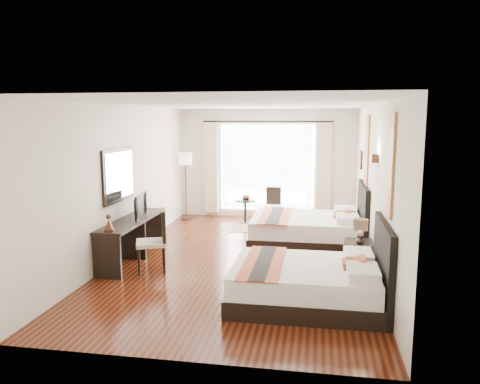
% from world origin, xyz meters
% --- Properties ---
extents(floor, '(4.50, 7.50, 0.01)m').
position_xyz_m(floor, '(0.00, 0.00, -0.01)').
color(floor, '#340C09').
rests_on(floor, ground).
extents(ceiling, '(4.50, 7.50, 0.02)m').
position_xyz_m(ceiling, '(0.00, 0.00, 2.79)').
color(ceiling, white).
rests_on(ceiling, wall_headboard).
extents(wall_headboard, '(0.01, 7.50, 2.80)m').
position_xyz_m(wall_headboard, '(2.25, 0.00, 1.40)').
color(wall_headboard, silver).
rests_on(wall_headboard, floor).
extents(wall_desk, '(0.01, 7.50, 2.80)m').
position_xyz_m(wall_desk, '(-2.25, 0.00, 1.40)').
color(wall_desk, silver).
rests_on(wall_desk, floor).
extents(wall_window, '(4.50, 0.01, 2.80)m').
position_xyz_m(wall_window, '(0.00, 3.75, 1.40)').
color(wall_window, silver).
rests_on(wall_window, floor).
extents(wall_entry, '(4.50, 0.01, 2.80)m').
position_xyz_m(wall_entry, '(0.00, -3.75, 1.40)').
color(wall_entry, silver).
rests_on(wall_entry, floor).
extents(window_glass, '(2.40, 0.02, 2.20)m').
position_xyz_m(window_glass, '(0.00, 3.73, 1.30)').
color(window_glass, white).
rests_on(window_glass, wall_window).
extents(sheer_curtain, '(2.30, 0.02, 2.10)m').
position_xyz_m(sheer_curtain, '(0.00, 3.67, 1.30)').
color(sheer_curtain, white).
rests_on(sheer_curtain, wall_window).
extents(drape_left, '(0.35, 0.14, 2.35)m').
position_xyz_m(drape_left, '(-1.45, 3.63, 1.28)').
color(drape_left, beige).
rests_on(drape_left, floor).
extents(drape_right, '(0.35, 0.14, 2.35)m').
position_xyz_m(drape_right, '(1.45, 3.63, 1.28)').
color(drape_right, beige).
rests_on(drape_right, floor).
extents(art_panel_near, '(0.03, 0.50, 1.35)m').
position_xyz_m(art_panel_near, '(2.23, -1.92, 1.95)').
color(art_panel_near, maroon).
rests_on(art_panel_near, wall_headboard).
extents(art_panel_far, '(0.03, 0.50, 1.35)m').
position_xyz_m(art_panel_far, '(2.23, 1.16, 1.95)').
color(art_panel_far, maroon).
rests_on(art_panel_far, wall_headboard).
extents(wall_sconce, '(0.10, 0.14, 0.14)m').
position_xyz_m(wall_sconce, '(2.19, -0.48, 1.92)').
color(wall_sconce, '#432418').
rests_on(wall_sconce, wall_headboard).
extents(mirror_frame, '(0.04, 1.25, 0.95)m').
position_xyz_m(mirror_frame, '(-2.22, -0.37, 1.55)').
color(mirror_frame, black).
rests_on(mirror_frame, wall_desk).
extents(mirror_glass, '(0.01, 1.12, 0.82)m').
position_xyz_m(mirror_glass, '(-2.19, -0.37, 1.55)').
color(mirror_glass, white).
rests_on(mirror_glass, mirror_frame).
extents(bed_near, '(2.10, 1.64, 1.18)m').
position_xyz_m(bed_near, '(1.25, -1.92, 0.31)').
color(bed_near, black).
rests_on(bed_near, floor).
extents(bed_far, '(2.25, 1.76, 1.27)m').
position_xyz_m(bed_far, '(1.18, 1.16, 0.33)').
color(bed_far, black).
rests_on(bed_far, floor).
extents(nightstand, '(0.45, 0.56, 0.53)m').
position_xyz_m(nightstand, '(2.01, -0.48, 0.27)').
color(nightstand, black).
rests_on(nightstand, floor).
extents(table_lamp, '(0.24, 0.24, 0.39)m').
position_xyz_m(table_lamp, '(2.03, -0.34, 0.76)').
color(table_lamp, black).
rests_on(table_lamp, nightstand).
extents(vase, '(0.13, 0.13, 0.13)m').
position_xyz_m(vase, '(2.00, -0.64, 0.56)').
color(vase, black).
rests_on(vase, nightstand).
extents(console_desk, '(0.50, 2.20, 0.76)m').
position_xyz_m(console_desk, '(-1.99, -0.37, 0.38)').
color(console_desk, black).
rests_on(console_desk, floor).
extents(television, '(0.19, 0.75, 0.43)m').
position_xyz_m(television, '(-1.97, -0.19, 0.97)').
color(television, black).
rests_on(television, console_desk).
extents(bronze_figurine, '(0.18, 0.18, 0.24)m').
position_xyz_m(bronze_figurine, '(-1.99, -1.33, 0.88)').
color(bronze_figurine, '#432418').
rests_on(bronze_figurine, console_desk).
extents(desk_chair, '(0.63, 0.63, 1.05)m').
position_xyz_m(desk_chair, '(-1.41, -0.95, 0.32)').
color(desk_chair, beige).
rests_on(desk_chair, floor).
extents(floor_lamp, '(0.34, 0.34, 1.71)m').
position_xyz_m(floor_lamp, '(-2.00, 3.13, 1.45)').
color(floor_lamp, black).
rests_on(floor_lamp, floor).
extents(side_table, '(0.50, 0.50, 0.58)m').
position_xyz_m(side_table, '(-0.45, 2.99, 0.29)').
color(side_table, black).
rests_on(side_table, floor).
extents(fruit_bowl, '(0.27, 0.27, 0.06)m').
position_xyz_m(fruit_bowl, '(-0.43, 3.01, 0.60)').
color(fruit_bowl, '#432D18').
rests_on(fruit_bowl, side_table).
extents(window_chair, '(0.41, 0.41, 0.86)m').
position_xyz_m(window_chair, '(0.21, 3.20, 0.26)').
color(window_chair, beige).
rests_on(window_chair, floor).
extents(jute_rug, '(1.38, 1.04, 0.01)m').
position_xyz_m(jute_rug, '(-0.08, 2.46, 0.01)').
color(jute_rug, tan).
rests_on(jute_rug, floor).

